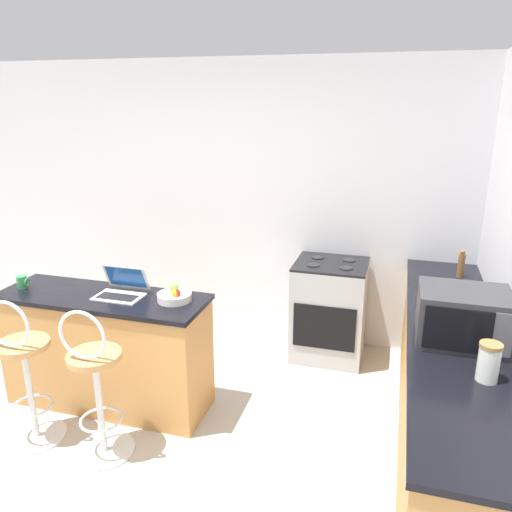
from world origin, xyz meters
TOP-DOWN VIEW (x-y plane):
  - ground_plane at (0.00, 0.00)m, footprint 20.00×20.00m
  - wall_back at (0.00, 2.32)m, footprint 12.00×0.06m
  - breakfast_bar at (-0.43, 0.78)m, footprint 1.55×0.52m
  - counter_right at (1.99, 0.90)m, footprint 0.59×2.82m
  - bar_stool_near at (-0.70, 0.24)m, footprint 0.40×0.40m
  - bar_stool_far at (-0.16, 0.24)m, footprint 0.40×0.40m
  - laptop at (-0.29, 0.84)m, footprint 0.34×0.27m
  - microwave at (1.99, 0.75)m, footprint 0.50×0.41m
  - stove_range at (1.06, 1.99)m, footprint 0.62×0.57m
  - mug_green at (-1.08, 0.75)m, footprint 0.09×0.07m
  - storage_jar at (2.08, 0.33)m, footprint 0.11×0.11m
  - mug_white at (1.89, 1.30)m, footprint 0.09×0.07m
  - fruit_bowl at (0.12, 0.84)m, footprint 0.24×0.24m
  - pepper_mill at (2.10, 1.92)m, footprint 0.05×0.05m

SIDE VIEW (x-z plane):
  - ground_plane at x=0.00m, z-range 0.00..0.00m
  - stove_range at x=1.06m, z-range 0.00..0.89m
  - counter_right at x=1.99m, z-range 0.00..0.89m
  - breakfast_bar at x=-0.43m, z-range 0.00..0.89m
  - bar_stool_near at x=-0.70m, z-range -0.02..1.04m
  - bar_stool_far at x=-0.16m, z-range -0.02..1.04m
  - fruit_bowl at x=0.12m, z-range 0.87..0.97m
  - mug_white at x=1.89m, z-range 0.89..0.97m
  - mug_green at x=-1.08m, z-range 0.89..0.98m
  - laptop at x=-0.29m, z-range 0.83..1.04m
  - storage_jar at x=2.08m, z-range 0.89..1.09m
  - pepper_mill at x=2.10m, z-range 0.88..1.11m
  - microwave at x=1.99m, z-range 0.89..1.20m
  - wall_back at x=0.00m, z-range 0.00..2.60m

